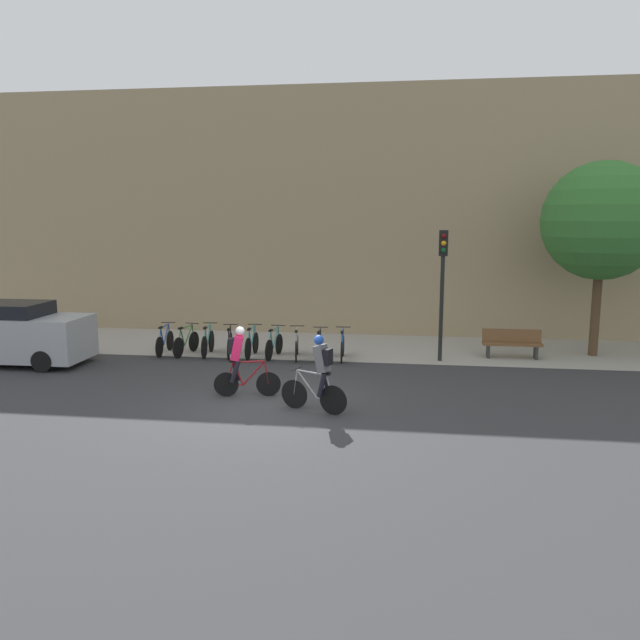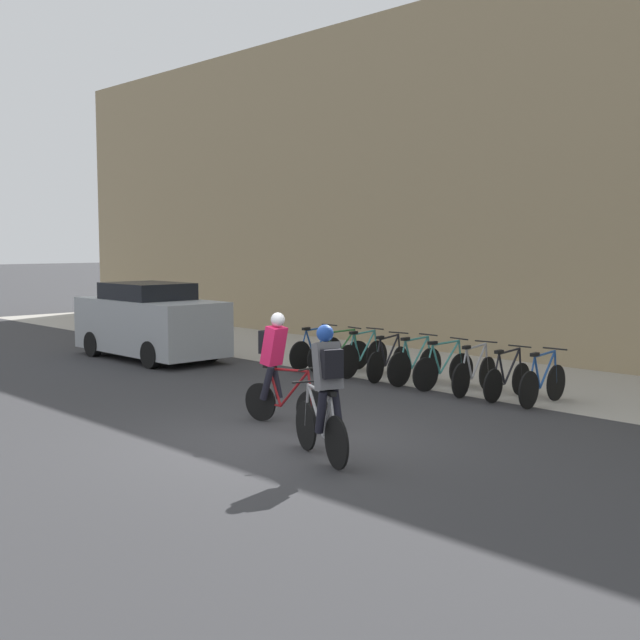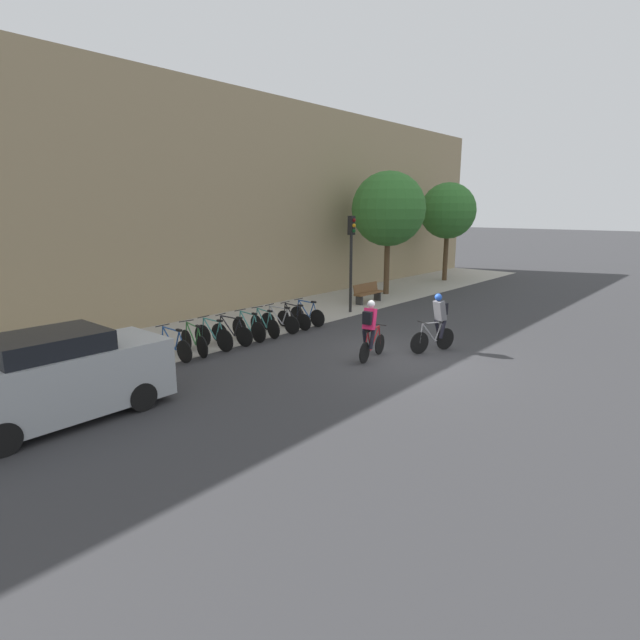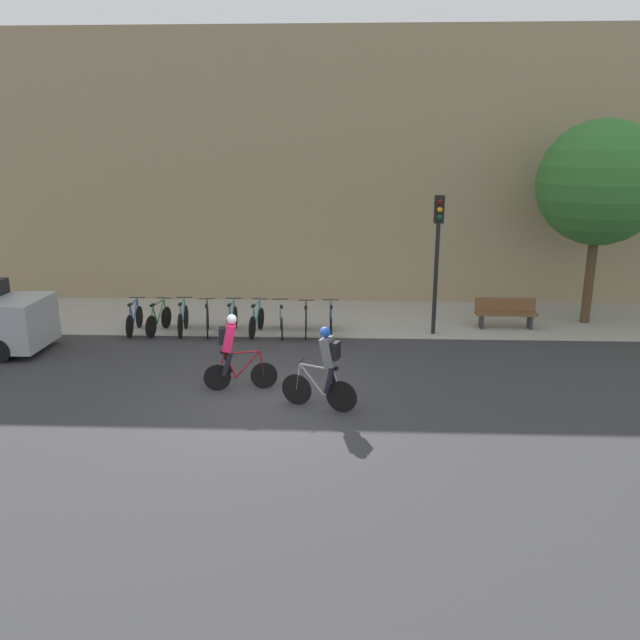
{
  "view_description": "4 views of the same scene",
  "coord_description": "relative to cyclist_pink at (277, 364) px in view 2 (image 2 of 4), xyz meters",
  "views": [
    {
      "loc": [
        3.16,
        -13.87,
        4.38
      ],
      "look_at": [
        0.91,
        2.31,
        1.64
      ],
      "focal_mm": 35.0,
      "sensor_mm": 36.0,
      "label": 1
    },
    {
      "loc": [
        8.52,
        -7.5,
        2.8
      ],
      "look_at": [
        -1.24,
        1.84,
        1.51
      ],
      "focal_mm": 45.0,
      "sensor_mm": 36.0,
      "label": 2
    },
    {
      "loc": [
        -12.12,
        -7.37,
        4.25
      ],
      "look_at": [
        -1.32,
        1.94,
        1.05
      ],
      "focal_mm": 28.0,
      "sensor_mm": 36.0,
      "label": 3
    },
    {
      "loc": [
        1.66,
        -12.42,
        5.24
      ],
      "look_at": [
        1.03,
        3.04,
        0.93
      ],
      "focal_mm": 35.0,
      "sensor_mm": 36.0,
      "label": 4
    }
  ],
  "objects": [
    {
      "name": "parked_bike_8",
      "position": [
        2.08,
        4.3,
        -0.55
      ],
      "size": [
        0.46,
        1.63,
        0.96
      ],
      "color": "black",
      "rests_on": "ground"
    },
    {
      "name": "parked_bike_4",
      "position": [
        -0.78,
        4.3,
        -0.54
      ],
      "size": [
        0.46,
        1.64,
        0.98
      ],
      "color": "black",
      "rests_on": "ground"
    },
    {
      "name": "parked_bike_7",
      "position": [
        1.37,
        4.3,
        -0.57
      ],
      "size": [
        0.46,
        1.58,
        0.94
      ],
      "color": "black",
      "rests_on": "ground"
    },
    {
      "name": "parked_bike_0",
      "position": [
        -3.64,
        4.3,
        -0.55
      ],
      "size": [
        0.46,
        1.69,
        0.96
      ],
      "color": "black",
      "rests_on": "ground"
    },
    {
      "name": "parked_bike_6",
      "position": [
        0.65,
        4.3,
        -0.56
      ],
      "size": [
        0.46,
        1.68,
        0.95
      ],
      "color": "black",
      "rests_on": "ground"
    },
    {
      "name": "parked_bike_5",
      "position": [
        -0.07,
        4.3,
        -0.55
      ],
      "size": [
        0.46,
        1.62,
        0.96
      ],
      "color": "black",
      "rests_on": "ground"
    },
    {
      "name": "parked_car",
      "position": [
        -7.53,
        2.41,
        -0.05
      ],
      "size": [
        4.3,
        1.84,
        1.85
      ],
      "color": "#9EA3A8",
      "rests_on": "ground"
    },
    {
      "name": "parked_bike_3",
      "position": [
        -1.49,
        4.3,
        -0.56
      ],
      "size": [
        0.49,
        1.62,
        0.95
      ],
      "color": "black",
      "rests_on": "ground"
    },
    {
      "name": "cyclist_pink",
      "position": [
        0.0,
        0.0,
        0.0
      ],
      "size": [
        1.62,
        0.54,
        1.74
      ],
      "color": "black",
      "rests_on": "ground"
    },
    {
      "name": "kerb_strip",
      "position": [
        0.81,
        6.25,
        -0.94
      ],
      "size": [
        44.0,
        4.5,
        0.01
      ],
      "primitive_type": "cube",
      "color": "#A39E93",
      "rests_on": "ground"
    },
    {
      "name": "parked_bike_2",
      "position": [
        -2.21,
        4.3,
        -0.53
      ],
      "size": [
        0.46,
        1.69,
        0.99
      ],
      "color": "black",
      "rests_on": "ground"
    },
    {
      "name": "cyclist_grey",
      "position": [
        2.11,
        -0.99,
        -0.0
      ],
      "size": [
        1.58,
        0.68,
        1.77
      ],
      "color": "black",
      "rests_on": "ground"
    },
    {
      "name": "ground",
      "position": [
        0.81,
        -0.5,
        -0.95
      ],
      "size": [
        200.0,
        200.0,
        0.0
      ],
      "primitive_type": "plane",
      "color": "#333335"
    },
    {
      "name": "building_facade",
      "position": [
        0.81,
        8.8,
        3.56
      ],
      "size": [
        44.0,
        0.6,
        9.0
      ],
      "primitive_type": "cube",
      "color": "#9E8966",
      "rests_on": "ground"
    },
    {
      "name": "parked_bike_1",
      "position": [
        -2.93,
        4.3,
        -0.55
      ],
      "size": [
        0.46,
        1.66,
        0.96
      ],
      "color": "black",
      "rests_on": "ground"
    }
  ]
}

